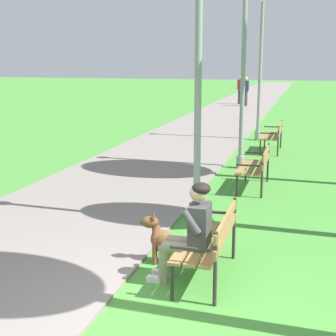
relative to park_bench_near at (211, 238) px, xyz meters
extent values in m
plane|color=#478E38|center=(-0.56, -1.21, -0.51)|extent=(120.00, 120.00, 0.00)
cube|color=gray|center=(-2.74, 22.79, -0.49)|extent=(3.57, 60.00, 0.04)
cube|color=olive|center=(-0.27, 0.00, -0.06)|extent=(0.14, 1.50, 0.04)
cube|color=olive|center=(-0.10, 0.00, -0.06)|extent=(0.14, 1.50, 0.04)
cube|color=olive|center=(0.08, 0.00, -0.06)|extent=(0.14, 1.50, 0.04)
cube|color=olive|center=(0.18, 0.00, 0.08)|extent=(0.04, 1.50, 0.11)
cube|color=olive|center=(0.18, 0.00, 0.26)|extent=(0.04, 1.50, 0.11)
cylinder|color=#2D2B28|center=(-0.30, 0.69, -0.29)|extent=(0.04, 0.04, 0.45)
cylinder|color=#2D2B28|center=(0.18, 0.69, -0.09)|extent=(0.04, 0.04, 0.85)
cube|color=#2D2B28|center=(-0.10, 0.69, 0.12)|extent=(0.45, 0.04, 0.03)
cylinder|color=#2D2B28|center=(-0.30, -0.69, -0.29)|extent=(0.04, 0.04, 0.45)
cylinder|color=#2D2B28|center=(0.18, -0.69, -0.09)|extent=(0.04, 0.04, 0.85)
cube|color=#2D2B28|center=(-0.10, -0.69, 0.12)|extent=(0.45, 0.04, 0.03)
cube|color=olive|center=(-0.20, 4.52, -0.06)|extent=(0.14, 1.50, 0.04)
cube|color=olive|center=(-0.03, 4.52, -0.06)|extent=(0.14, 1.50, 0.04)
cube|color=olive|center=(0.15, 4.52, -0.06)|extent=(0.14, 1.50, 0.04)
cube|color=olive|center=(0.25, 4.52, 0.08)|extent=(0.04, 1.50, 0.11)
cube|color=olive|center=(0.25, 4.52, 0.26)|extent=(0.04, 1.50, 0.11)
cylinder|color=#2D2B28|center=(-0.23, 5.21, -0.29)|extent=(0.04, 0.04, 0.45)
cylinder|color=#2D2B28|center=(0.25, 5.21, -0.09)|extent=(0.04, 0.04, 0.85)
cube|color=#2D2B28|center=(-0.03, 5.21, 0.12)|extent=(0.45, 0.04, 0.03)
cylinder|color=#2D2B28|center=(-0.23, 3.83, -0.29)|extent=(0.04, 0.04, 0.45)
cylinder|color=#2D2B28|center=(0.25, 3.83, -0.09)|extent=(0.04, 0.04, 0.85)
cube|color=#2D2B28|center=(-0.03, 3.83, 0.12)|extent=(0.45, 0.04, 0.03)
cube|color=olive|center=(-0.18, 8.94, -0.06)|extent=(0.14, 1.50, 0.04)
cube|color=olive|center=(0.00, 8.94, -0.06)|extent=(0.14, 1.50, 0.04)
cube|color=olive|center=(0.17, 8.94, -0.06)|extent=(0.14, 1.50, 0.04)
cube|color=olive|center=(0.28, 8.94, 0.08)|extent=(0.04, 1.50, 0.11)
cube|color=olive|center=(0.28, 8.94, 0.26)|extent=(0.04, 1.50, 0.11)
cylinder|color=#2D2B28|center=(-0.20, 9.63, -0.29)|extent=(0.04, 0.04, 0.45)
cylinder|color=#2D2B28|center=(0.28, 9.63, -0.09)|extent=(0.04, 0.04, 0.85)
cube|color=#2D2B28|center=(0.00, 9.63, 0.12)|extent=(0.45, 0.04, 0.03)
cylinder|color=#2D2B28|center=(-0.20, 8.25, -0.29)|extent=(0.04, 0.04, 0.45)
cylinder|color=#2D2B28|center=(0.28, 8.25, -0.09)|extent=(0.04, 0.04, 0.85)
cube|color=#2D2B28|center=(0.00, 8.25, 0.12)|extent=(0.45, 0.04, 0.03)
cylinder|color=gray|center=(-0.31, -0.10, -0.04)|extent=(0.42, 0.14, 0.14)
cylinder|color=gray|center=(-0.52, -0.10, -0.28)|extent=(0.11, 0.11, 0.47)
cube|color=silver|center=(-0.60, -0.10, -0.48)|extent=(0.24, 0.09, 0.07)
cylinder|color=gray|center=(-0.31, -0.30, -0.04)|extent=(0.42, 0.14, 0.14)
cylinder|color=gray|center=(-0.52, -0.30, -0.28)|extent=(0.11, 0.11, 0.47)
cube|color=silver|center=(-0.60, -0.30, -0.48)|extent=(0.24, 0.09, 0.07)
cube|color=#3F3F42|center=(-0.10, -0.20, 0.22)|extent=(0.22, 0.36, 0.52)
cylinder|color=#3F3F42|center=(-0.16, 0.00, 0.32)|extent=(0.25, 0.09, 0.30)
cylinder|color=#3F3F42|center=(-0.16, -0.40, 0.32)|extent=(0.25, 0.09, 0.30)
sphere|color=tan|center=(-0.12, -0.20, 0.62)|extent=(0.21, 0.21, 0.21)
ellipsoid|color=black|center=(-0.09, -0.20, 0.67)|extent=(0.22, 0.23, 0.14)
ellipsoid|color=brown|center=(-0.53, 0.34, -0.35)|extent=(0.42, 0.36, 0.32)
ellipsoid|color=brown|center=(-0.67, 0.30, -0.23)|extent=(0.54, 0.33, 0.48)
ellipsoid|color=#4C2D19|center=(-0.62, 0.31, -0.19)|extent=(0.39, 0.27, 0.27)
cylinder|color=brown|center=(-0.81, 0.33, -0.32)|extent=(0.06, 0.06, 0.38)
cylinder|color=brown|center=(-0.78, 0.21, -0.32)|extent=(0.06, 0.06, 0.38)
cylinder|color=brown|center=(-0.78, 0.27, -0.08)|extent=(0.15, 0.19, 0.19)
ellipsoid|color=brown|center=(-0.86, 0.26, 0.05)|extent=(0.25, 0.19, 0.16)
cone|color=#4C2D19|center=(-0.95, 0.23, 0.04)|extent=(0.12, 0.11, 0.09)
cone|color=#4C2D19|center=(-0.83, 0.31, 0.15)|extent=(0.06, 0.06, 0.09)
cone|color=#4C2D19|center=(-0.81, 0.22, 0.15)|extent=(0.06, 0.06, 0.09)
cylinder|color=brown|center=(-0.33, 0.38, -0.49)|extent=(0.28, 0.11, 0.04)
cylinder|color=gray|center=(-0.60, 1.90, -0.36)|extent=(0.20, 0.20, 0.30)
cylinder|color=gray|center=(-0.60, 1.90, 1.68)|extent=(0.11, 0.11, 4.39)
cylinder|color=gray|center=(-0.51, 6.45, -0.36)|extent=(0.20, 0.20, 0.30)
cylinder|color=gray|center=(-0.51, 6.45, 1.70)|extent=(0.11, 0.11, 4.43)
cylinder|color=gray|center=(-0.54, 10.93, -0.36)|extent=(0.20, 0.20, 0.30)
cylinder|color=gray|center=(-0.54, 10.93, 1.68)|extent=(0.11, 0.11, 4.38)
cylinder|color=#383842|center=(-2.42, 22.62, -0.07)|extent=(0.22, 0.22, 0.88)
cube|color=navy|center=(-2.42, 22.62, 0.65)|extent=(0.32, 0.20, 0.56)
sphere|color=beige|center=(-2.42, 22.62, 1.04)|extent=(0.20, 0.20, 0.20)
cylinder|color=#383842|center=(-2.89, 23.74, -0.07)|extent=(0.22, 0.22, 0.88)
cube|color=maroon|center=(-2.89, 23.74, 0.65)|extent=(0.32, 0.20, 0.56)
sphere|color=beige|center=(-2.89, 23.74, 1.04)|extent=(0.20, 0.20, 0.20)
camera|label=1|loc=(1.06, -5.68, 2.13)|focal=53.73mm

